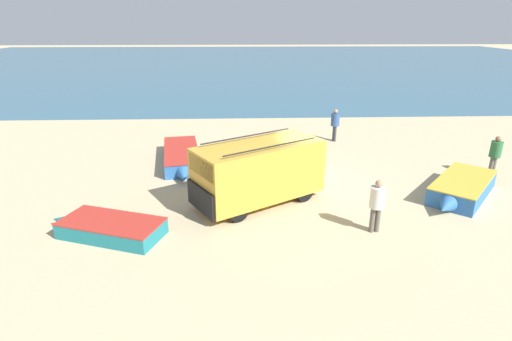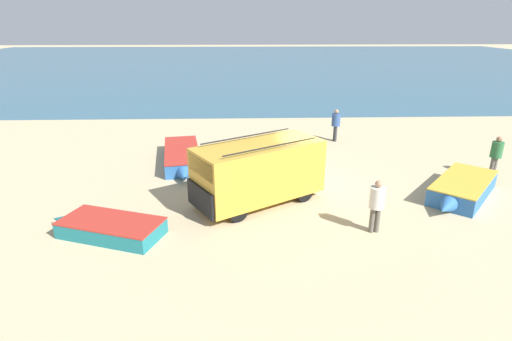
{
  "view_description": "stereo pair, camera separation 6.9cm",
  "coord_description": "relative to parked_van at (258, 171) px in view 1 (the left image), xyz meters",
  "views": [
    {
      "loc": [
        -2.74,
        -14.88,
        6.31
      ],
      "look_at": [
        -2.18,
        -0.82,
        1.0
      ],
      "focal_mm": 28.0,
      "sensor_mm": 36.0,
      "label": 1
    },
    {
      "loc": [
        -2.67,
        -14.88,
        6.31
      ],
      "look_at": [
        -2.18,
        -0.82,
        1.0
      ],
      "focal_mm": 28.0,
      "sensor_mm": 36.0,
      "label": 2
    }
  ],
  "objects": [
    {
      "name": "parked_van",
      "position": [
        0.0,
        0.0,
        0.0
      ],
      "size": [
        5.02,
        4.11,
        2.37
      ],
      "rotation": [
        0.0,
        0.0,
        3.69
      ],
      "color": "gold",
      "rests_on": "ground_plane"
    },
    {
      "name": "fishing_rowboat_2",
      "position": [
        -4.77,
        -2.24,
        -0.97
      ],
      "size": [
        3.93,
        2.4,
        0.52
      ],
      "rotation": [
        0.0,
        0.0,
        2.81
      ],
      "color": "#1E757F",
      "rests_on": "ground_plane"
    },
    {
      "name": "fisherman_0",
      "position": [
        4.59,
        7.86,
        -0.17
      ],
      "size": [
        0.47,
        0.47,
        1.78
      ],
      "rotation": [
        0.0,
        0.0,
        0.04
      ],
      "color": "#38383D",
      "rests_on": "ground_plane"
    },
    {
      "name": "ground_plane",
      "position": [
        2.12,
        1.48,
        -1.23
      ],
      "size": [
        200.0,
        200.0,
        0.0
      ],
      "primitive_type": "plane",
      "color": "tan"
    },
    {
      "name": "fisherman_1",
      "position": [
        3.58,
        -2.34,
        -0.18
      ],
      "size": [
        0.46,
        0.46,
        1.76
      ],
      "rotation": [
        0.0,
        0.0,
        1.67
      ],
      "color": "#5B564C",
      "rests_on": "ground_plane"
    },
    {
      "name": "fisherman_2",
      "position": [
        10.2,
        2.3,
        -0.18
      ],
      "size": [
        0.46,
        0.46,
        1.76
      ],
      "rotation": [
        0.0,
        0.0,
        5.09
      ],
      "color": "#5B564C",
      "rests_on": "ground_plane"
    },
    {
      "name": "sea_water",
      "position": [
        2.12,
        53.48,
        -1.22
      ],
      "size": [
        120.0,
        80.0,
        0.01
      ],
      "primitive_type": "cube",
      "color": "#33607A",
      "rests_on": "ground_plane"
    },
    {
      "name": "fishing_rowboat_0",
      "position": [
        -3.4,
        4.41,
        -0.91
      ],
      "size": [
        2.28,
        5.51,
        0.64
      ],
      "rotation": [
        0.0,
        0.0,
        4.88
      ],
      "color": "#2D66AD",
      "rests_on": "ground_plane"
    },
    {
      "name": "fishing_rowboat_1",
      "position": [
        7.73,
        0.18,
        -0.89
      ],
      "size": [
        3.81,
        4.06,
        0.68
      ],
      "rotation": [
        0.0,
        0.0,
        3.98
      ],
      "color": "#2D66AD",
      "rests_on": "ground_plane"
    }
  ]
}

